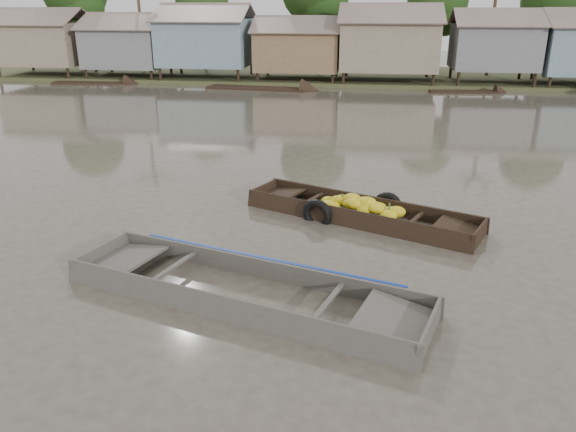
# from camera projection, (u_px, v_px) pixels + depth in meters

# --- Properties ---
(ground) EXTENTS (120.00, 120.00, 0.00)m
(ground) POSITION_uv_depth(u_px,v_px,m) (300.00, 257.00, 12.75)
(ground) COLOR #453E35
(ground) RESTS_ON ground
(riverbank) EXTENTS (120.00, 12.47, 10.22)m
(riverbank) POSITION_uv_depth(u_px,v_px,m) (396.00, 37.00, 40.70)
(riverbank) COLOR #384723
(riverbank) RESTS_ON ground
(banana_boat) EXTENTS (6.43, 3.92, 0.89)m
(banana_boat) POSITION_uv_depth(u_px,v_px,m) (359.00, 212.00, 14.96)
(banana_boat) COLOR black
(banana_boat) RESTS_ON ground
(viewer_boat) EXTENTS (7.59, 3.97, 0.59)m
(viewer_boat) POSITION_uv_depth(u_px,v_px,m) (246.00, 295.00, 11.01)
(viewer_boat) COLOR #3F3B35
(viewer_boat) RESTS_ON ground
(distant_boats) EXTENTS (47.32, 15.69, 1.38)m
(distant_boats) POSITION_uv_depth(u_px,v_px,m) (562.00, 96.00, 33.36)
(distant_boats) COLOR black
(distant_boats) RESTS_ON ground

